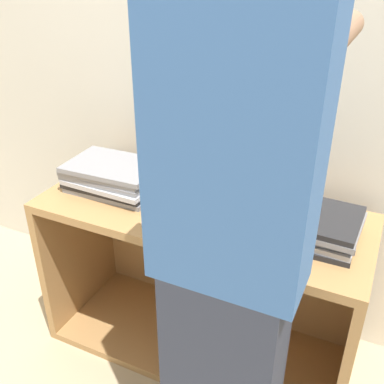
{
  "coord_description": "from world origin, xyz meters",
  "views": [
    {
      "loc": [
        0.62,
        -1.12,
        1.66
      ],
      "look_at": [
        0.0,
        0.19,
        0.86
      ],
      "focal_mm": 42.0,
      "sensor_mm": 36.0,
      "label": 1
    }
  ],
  "objects_px": {
    "laptop_open": "(206,192)",
    "laptop_stack_left": "(114,176)",
    "laptop_stack_right": "(304,222)",
    "person": "(230,259)"
  },
  "relations": [
    {
      "from": "laptop_open",
      "to": "laptop_stack_left",
      "type": "relative_size",
      "value": 0.95
    },
    {
      "from": "laptop_stack_left",
      "to": "laptop_stack_right",
      "type": "distance_m",
      "value": 0.81
    },
    {
      "from": "laptop_stack_left",
      "to": "laptop_stack_right",
      "type": "height_order",
      "value": "laptop_stack_left"
    },
    {
      "from": "laptop_open",
      "to": "person",
      "type": "xyz_separation_m",
      "value": [
        0.3,
        -0.54,
        0.13
      ]
    },
    {
      "from": "laptop_open",
      "to": "person",
      "type": "distance_m",
      "value": 0.63
    },
    {
      "from": "laptop_open",
      "to": "laptop_stack_left",
      "type": "xyz_separation_m",
      "value": [
        -0.41,
        -0.05,
        0.0
      ]
    },
    {
      "from": "laptop_open",
      "to": "laptop_stack_left",
      "type": "distance_m",
      "value": 0.41
    },
    {
      "from": "laptop_open",
      "to": "laptop_stack_right",
      "type": "distance_m",
      "value": 0.41
    },
    {
      "from": "laptop_stack_right",
      "to": "person",
      "type": "height_order",
      "value": "person"
    },
    {
      "from": "laptop_stack_left",
      "to": "person",
      "type": "relative_size",
      "value": 0.22
    }
  ]
}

